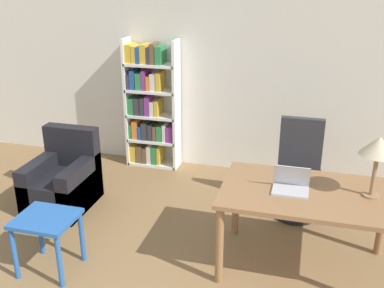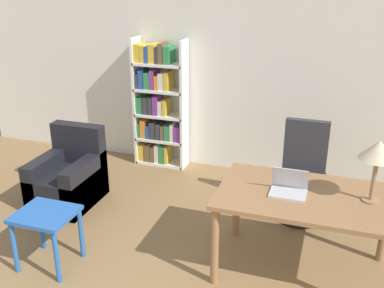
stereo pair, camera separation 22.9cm
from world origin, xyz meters
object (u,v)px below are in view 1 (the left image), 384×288
table_lamp (379,148)px  bookshelf (149,108)px  armchair (63,183)px  office_chair (298,172)px  side_table_blue (47,227)px  desk (308,202)px  laptop (291,185)px

table_lamp → bookshelf: bearing=145.9°
armchair → table_lamp: bearing=-7.5°
office_chair → side_table_blue: office_chair is taller
desk → office_chair: 1.04m
desk → side_table_blue: 2.30m
table_lamp → armchair: table_lamp is taller
table_lamp → office_chair: (-0.62, 0.96, -0.72)m
desk → bookshelf: size_ratio=0.87×
desk → table_lamp: bearing=6.3°
desk → bookshelf: bearing=139.3°
laptop → armchair: size_ratio=0.35×
office_chair → armchair: office_chair is taller
laptop → side_table_blue: size_ratio=0.56×
desk → laptop: bearing=-171.9°
table_lamp → side_table_blue: table_lamp is taller
side_table_blue → bookshelf: 2.50m
laptop → office_chair: size_ratio=0.29×
desk → office_chair: size_ratio=1.41×
desk → armchair: (-2.70, 0.48, -0.39)m
desk → side_table_blue: bearing=-164.0°
laptop → table_lamp: 0.77m
armchair → bookshelf: 1.57m
table_lamp → side_table_blue: size_ratio=0.98×
laptop → side_table_blue: laptop is taller
desk → table_lamp: size_ratio=2.83×
armchair → desk: bearing=-10.0°
laptop → side_table_blue: (-2.04, -0.61, -0.39)m
bookshelf → side_table_blue: bearing=-91.3°
armchair → laptop: bearing=-11.1°
desk → armchair: size_ratio=1.74×
bookshelf → desk: bearing=-40.7°
table_lamp → side_table_blue: 2.89m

